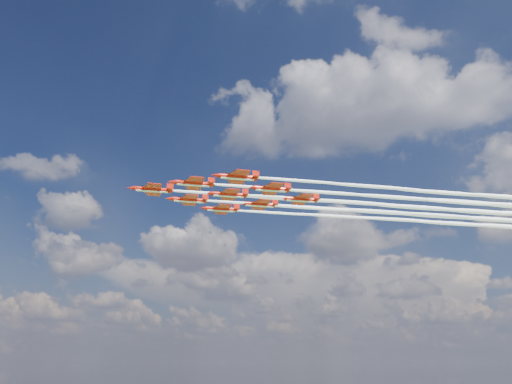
% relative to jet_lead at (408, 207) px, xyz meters
% --- Properties ---
extents(jet_lead, '(133.49, 93.96, 3.10)m').
position_rel_jet_lead_xyz_m(jet_lead, '(0.00, 0.00, 0.00)').
color(jet_lead, '#B9150A').
extents(jet_row2_port, '(133.49, 93.96, 3.10)m').
position_rel_jet_lead_xyz_m(jet_row2_port, '(12.86, 0.11, 0.00)').
color(jet_row2_port, '#B9150A').
extents(jet_row2_starb, '(133.49, 93.96, 3.10)m').
position_rel_jet_lead_xyz_m(jet_row2_starb, '(4.60, 12.01, 0.00)').
color(jet_row2_starb, '#B9150A').
extents(jet_row3_port, '(133.49, 93.96, 3.10)m').
position_rel_jet_lead_xyz_m(jet_row3_port, '(25.71, 0.21, 0.00)').
color(jet_row3_port, '#B9150A').
extents(jet_row3_centre, '(133.49, 93.96, 3.10)m').
position_rel_jet_lead_xyz_m(jet_row3_centre, '(17.45, 12.11, 0.00)').
color(jet_row3_centre, '#B9150A').
extents(jet_row3_starb, '(133.49, 93.96, 3.10)m').
position_rel_jet_lead_xyz_m(jet_row3_starb, '(9.20, 24.01, 0.00)').
color(jet_row3_starb, '#B9150A').
extents(jet_row4_starb, '(133.49, 93.96, 3.10)m').
position_rel_jet_lead_xyz_m(jet_row4_starb, '(22.05, 24.12, 0.00)').
color(jet_row4_starb, '#B9150A').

